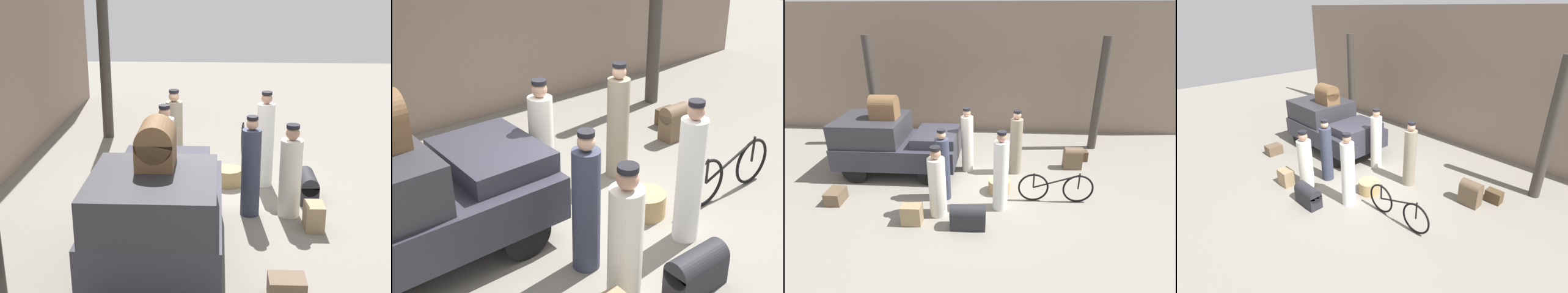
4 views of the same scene
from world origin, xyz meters
The scene contains 18 objects.
ground_plane centered at (0.00, 0.00, 0.00)m, with size 30.00×30.00×0.00m, color gray.
station_building_facade centered at (0.00, 4.08, 2.25)m, with size 16.00×0.15×4.50m.
canopy_pillar_left centered at (-3.43, 2.54, 1.76)m, with size 0.26×0.26×3.53m.
canopy_pillar_right centered at (3.76, 2.54, 1.76)m, with size 0.26×0.26×3.53m.
truck centered at (-2.21, 0.62, 0.84)m, with size 3.21×1.78×1.54m.
bicycle centered at (2.02, -0.77, 0.37)m, with size 1.74×0.04×0.76m.
wicker_basket centered at (0.71, -0.42, 0.17)m, with size 0.54×0.54×0.33m.
porter_lifting_near_truck centered at (-0.61, -0.77, 0.81)m, with size 0.32×0.32×1.75m.
porter_standing_middle centered at (0.73, -1.11, 0.87)m, with size 0.33×0.33×1.87m.
porter_carrying_trunk centered at (-0.62, -1.43, 0.74)m, with size 0.37×0.37×1.62m.
porter_with_bicycle centered at (1.15, 0.66, 0.83)m, with size 0.33×0.33×1.79m.
conductor_in_dark_uniform centered at (-0.18, 0.72, 0.84)m, with size 0.33×0.33×1.82m.
suitcase_black_upright centered at (0.08, -1.85, 0.26)m, with size 0.72×0.33×0.52m.
suitcase_tan_flat centered at (3.17, 1.53, 0.15)m, with size 0.39×0.25×0.30m.
trunk_barrel_dark centered at (2.80, 1.01, 0.33)m, with size 0.50×0.31×0.63m.
trunk_umber_medium centered at (-1.12, -1.78, 0.22)m, with size 0.41×0.30×0.44m.
trunk_wicker_pale centered at (-3.12, -1.11, 0.16)m, with size 0.36×0.48×0.31m.
trunk_on_truck_roof centered at (-2.37, 0.62, 1.83)m, with size 0.68×0.50×0.63m.
Camera 4 is at (5.67, -5.03, 4.43)m, focal length 28.00 mm.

